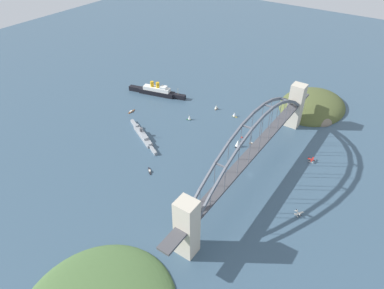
{
  "coord_description": "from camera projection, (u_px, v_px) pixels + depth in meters",
  "views": [
    {
      "loc": [
        -271.99,
        -109.22,
        252.94
      ],
      "look_at": [
        0.0,
        78.99,
        8.0
      ],
      "focal_mm": 32.03,
      "sensor_mm": 36.0,
      "label": 1
    }
  ],
  "objects": [
    {
      "name": "naval_cruiser",
      "position": [
        143.0,
        135.0,
        435.97
      ],
      "size": [
        41.94,
        75.78,
        16.75
      ],
      "color": "gray",
      "rests_on": "ground"
    },
    {
      "name": "ground_plane",
      "position": [
        250.0,
        174.0,
        380.22
      ],
      "size": [
        1400.0,
        1400.0,
        0.0
      ],
      "primitive_type": "plane",
      "color": "#385166"
    },
    {
      "name": "headland_east_shore",
      "position": [
        313.0,
        107.0,
        498.06
      ],
      "size": [
        115.43,
        90.79,
        31.98
      ],
      "color": "#4C562D",
      "rests_on": "ground"
    },
    {
      "name": "small_boat_1",
      "position": [
        216.0,
        107.0,
        491.45
      ],
      "size": [
        7.28,
        4.25,
        8.04
      ],
      "color": "brown",
      "rests_on": "ground"
    },
    {
      "name": "seaplane_taxiing_near_bridge",
      "position": [
        298.0,
        214.0,
        330.8
      ],
      "size": [
        9.2,
        8.46,
        5.14
      ],
      "color": "#B7B7B2",
      "rests_on": "ground"
    },
    {
      "name": "small_boat_5",
      "position": [
        189.0,
        117.0,
        469.01
      ],
      "size": [
        5.61,
        6.62,
        8.11
      ],
      "color": "#2D6B3D",
      "rests_on": "ground"
    },
    {
      "name": "small_boat_2",
      "position": [
        234.0,
        115.0,
        475.37
      ],
      "size": [
        4.24,
        7.48,
        7.4
      ],
      "color": "gold",
      "rests_on": "ground"
    },
    {
      "name": "small_boat_0",
      "position": [
        131.0,
        111.0,
        487.47
      ],
      "size": [
        12.59,
        2.95,
        2.21
      ],
      "color": "brown",
      "rests_on": "ground"
    },
    {
      "name": "small_boat_3",
      "position": [
        238.0,
        143.0,
        418.32
      ],
      "size": [
        10.45,
        7.37,
        11.76
      ],
      "color": "black",
      "rests_on": "ground"
    },
    {
      "name": "seaplane_second_in_formation",
      "position": [
        311.0,
        160.0,
        396.95
      ],
      "size": [
        9.35,
        7.96,
        5.21
      ],
      "color": "#B7B7B2",
      "rests_on": "ground"
    },
    {
      "name": "channel_marker_buoy",
      "position": [
        242.0,
        137.0,
        436.25
      ],
      "size": [
        2.2,
        2.2,
        2.75
      ],
      "color": "red",
      "rests_on": "ground"
    },
    {
      "name": "ocean_liner",
      "position": [
        157.0,
        91.0,
        526.19
      ],
      "size": [
        29.58,
        93.03,
        20.8
      ],
      "color": "black",
      "rests_on": "ground"
    },
    {
      "name": "small_boat_4",
      "position": [
        150.0,
        171.0,
        383.56
      ],
      "size": [
        9.12,
        10.56,
        2.17
      ],
      "color": "black",
      "rests_on": "ground"
    },
    {
      "name": "small_boat_6",
      "position": [
        252.0,
        143.0,
        425.37
      ],
      "size": [
        3.54,
        7.79,
        2.26
      ],
      "color": "brown",
      "rests_on": "ground"
    },
    {
      "name": "harbor_arch_bridge",
      "position": [
        254.0,
        151.0,
        360.69
      ],
      "size": [
        307.02,
        17.18,
        79.39
      ],
      "color": "beige",
      "rests_on": "ground"
    }
  ]
}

